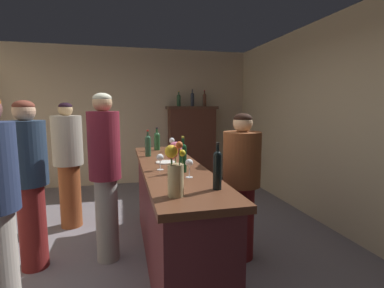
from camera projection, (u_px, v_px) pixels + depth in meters
name	position (u px, v px, depth m)	size (l,w,h in m)	color
floor	(140.00, 265.00, 2.88)	(8.37, 8.37, 0.00)	slate
wall_back	(129.00, 117.00, 5.86)	(5.12, 0.12, 2.76)	#C5B08F
wall_right	(360.00, 125.00, 3.31)	(0.12, 6.56, 2.76)	#C5B48F
bar_counter	(172.00, 214.00, 2.86)	(0.58, 2.53, 1.03)	#592429
display_cabinet	(192.00, 143.00, 5.95)	(1.03, 0.41, 1.60)	#4B271D
wine_bottle_rose	(148.00, 145.00, 3.26)	(0.07, 0.07, 0.30)	#274F35
wine_bottle_malbec	(217.00, 168.00, 1.96)	(0.06, 0.06, 0.33)	black
wine_bottle_pinot	(183.00, 156.00, 2.47)	(0.06, 0.06, 0.32)	#12391D
wine_bottle_merlot	(157.00, 140.00, 3.73)	(0.08, 0.08, 0.30)	#224F29
wine_glass_front	(189.00, 164.00, 2.29)	(0.06, 0.06, 0.15)	white
wine_glass_mid	(172.00, 142.00, 3.65)	(0.07, 0.07, 0.17)	white
wine_glass_rear	(160.00, 158.00, 2.56)	(0.07, 0.07, 0.15)	white
flower_arrangement	(175.00, 167.00, 1.80)	(0.14, 0.15, 0.36)	tan
cheese_plate	(165.00, 162.00, 2.90)	(0.20, 0.20, 0.01)	white
display_bottle_left	(179.00, 100.00, 5.76)	(0.08, 0.08, 0.30)	#254A2D
display_bottle_midleft	(192.00, 99.00, 5.83)	(0.07, 0.07, 0.34)	#232735
display_bottle_center	(204.00, 99.00, 5.89)	(0.08, 0.08, 0.32)	#4D291C
patron_redhead	(105.00, 170.00, 2.88)	(0.32, 0.32, 1.73)	gray
patron_near_entrance	(68.00, 160.00, 3.72)	(0.38, 0.38, 1.65)	brown
patron_in_grey	(29.00, 178.00, 2.73)	(0.35, 0.35, 1.66)	maroon
bartender	(241.00, 181.00, 2.94)	(0.39, 0.39, 1.53)	maroon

